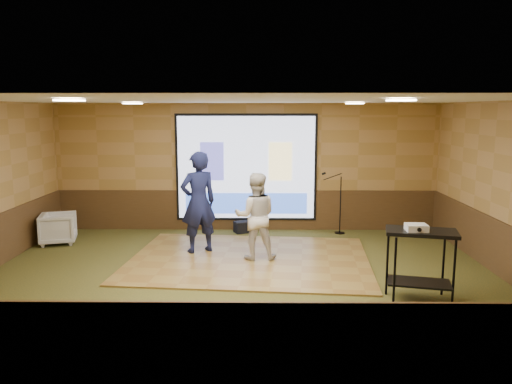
{
  "coord_description": "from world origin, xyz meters",
  "views": [
    {
      "loc": [
        0.36,
        -8.21,
        2.85
      ],
      "look_at": [
        0.26,
        1.14,
        1.3
      ],
      "focal_mm": 35.0,
      "sensor_mm": 36.0,
      "label": 1
    }
  ],
  "objects_px": {
    "dance_floor": "(249,259)",
    "player_left": "(198,202)",
    "projector_screen": "(246,169)",
    "projector": "(416,228)",
    "duffel_bag": "(244,227)",
    "av_table": "(421,250)",
    "banquet_chair": "(58,228)",
    "mic_stand": "(338,213)",
    "player_right": "(255,216)"
  },
  "relations": [
    {
      "from": "dance_floor",
      "to": "mic_stand",
      "type": "distance_m",
      "value": 2.95
    },
    {
      "from": "player_right",
      "to": "duffel_bag",
      "type": "height_order",
      "value": "player_right"
    },
    {
      "from": "dance_floor",
      "to": "player_left",
      "type": "relative_size",
      "value": 2.24
    },
    {
      "from": "av_table",
      "to": "projector",
      "type": "xyz_separation_m",
      "value": [
        -0.09,
        -0.04,
        0.35
      ]
    },
    {
      "from": "player_right",
      "to": "duffel_bag",
      "type": "xyz_separation_m",
      "value": [
        -0.3,
        2.18,
        -0.73
      ]
    },
    {
      "from": "projector",
      "to": "dance_floor",
      "type": "bearing_deg",
      "value": 142.6
    },
    {
      "from": "banquet_chair",
      "to": "dance_floor",
      "type": "bearing_deg",
      "value": -121.0
    },
    {
      "from": "av_table",
      "to": "projector",
      "type": "distance_m",
      "value": 0.37
    },
    {
      "from": "mic_stand",
      "to": "banquet_chair",
      "type": "xyz_separation_m",
      "value": [
        -6.13,
        -0.96,
        -0.16
      ]
    },
    {
      "from": "mic_stand",
      "to": "banquet_chair",
      "type": "relative_size",
      "value": 1.98
    },
    {
      "from": "av_table",
      "to": "banquet_chair",
      "type": "height_order",
      "value": "av_table"
    },
    {
      "from": "mic_stand",
      "to": "projector",
      "type": "bearing_deg",
      "value": -83.32
    },
    {
      "from": "player_left",
      "to": "banquet_chair",
      "type": "relative_size",
      "value": 2.77
    },
    {
      "from": "dance_floor",
      "to": "av_table",
      "type": "relative_size",
      "value": 4.17
    },
    {
      "from": "player_left",
      "to": "av_table",
      "type": "height_order",
      "value": "player_left"
    },
    {
      "from": "player_right",
      "to": "mic_stand",
      "type": "height_order",
      "value": "player_right"
    },
    {
      "from": "projector_screen",
      "to": "dance_floor",
      "type": "height_order",
      "value": "projector_screen"
    },
    {
      "from": "projector_screen",
      "to": "dance_floor",
      "type": "relative_size",
      "value": 0.74
    },
    {
      "from": "player_right",
      "to": "mic_stand",
      "type": "distance_m",
      "value": 2.86
    },
    {
      "from": "duffel_bag",
      "to": "av_table",
      "type": "bearing_deg",
      "value": -56.19
    },
    {
      "from": "player_left",
      "to": "projector",
      "type": "height_order",
      "value": "player_left"
    },
    {
      "from": "dance_floor",
      "to": "projector_screen",
      "type": "bearing_deg",
      "value": 93.05
    },
    {
      "from": "dance_floor",
      "to": "duffel_bag",
      "type": "bearing_deg",
      "value": 94.82
    },
    {
      "from": "projector_screen",
      "to": "projector",
      "type": "height_order",
      "value": "projector_screen"
    },
    {
      "from": "mic_stand",
      "to": "duffel_bag",
      "type": "bearing_deg",
      "value": 178.01
    },
    {
      "from": "av_table",
      "to": "player_right",
      "type": "bearing_deg",
      "value": 141.33
    },
    {
      "from": "player_right",
      "to": "banquet_chair",
      "type": "xyz_separation_m",
      "value": [
        -4.25,
        1.16,
        -0.53
      ]
    },
    {
      "from": "av_table",
      "to": "banquet_chair",
      "type": "xyz_separation_m",
      "value": [
        -6.74,
        3.15,
        -0.45
      ]
    },
    {
      "from": "projector_screen",
      "to": "duffel_bag",
      "type": "distance_m",
      "value": 1.37
    },
    {
      "from": "dance_floor",
      "to": "player_right",
      "type": "relative_size",
      "value": 2.73
    },
    {
      "from": "projector_screen",
      "to": "player_left",
      "type": "relative_size",
      "value": 1.65
    },
    {
      "from": "projector_screen",
      "to": "av_table",
      "type": "height_order",
      "value": "projector_screen"
    },
    {
      "from": "duffel_bag",
      "to": "player_right",
      "type": "bearing_deg",
      "value": -82.12
    },
    {
      "from": "projector_screen",
      "to": "banquet_chair",
      "type": "height_order",
      "value": "projector_screen"
    },
    {
      "from": "player_right",
      "to": "av_table",
      "type": "bearing_deg",
      "value": 139.5
    },
    {
      "from": "banquet_chair",
      "to": "player_left",
      "type": "bearing_deg",
      "value": -118.04
    },
    {
      "from": "projector_screen",
      "to": "player_right",
      "type": "bearing_deg",
      "value": -84.19
    },
    {
      "from": "projector_screen",
      "to": "projector",
      "type": "xyz_separation_m",
      "value": [
        2.65,
        -4.47,
        -0.34
      ]
    },
    {
      "from": "player_left",
      "to": "mic_stand",
      "type": "xyz_separation_m",
      "value": [
        3.02,
        1.66,
        -0.55
      ]
    },
    {
      "from": "player_left",
      "to": "projector",
      "type": "distance_m",
      "value": 4.33
    },
    {
      "from": "projector_screen",
      "to": "player_left",
      "type": "distance_m",
      "value": 2.21
    },
    {
      "from": "player_right",
      "to": "banquet_chair",
      "type": "relative_size",
      "value": 2.27
    },
    {
      "from": "duffel_bag",
      "to": "projector",
      "type": "bearing_deg",
      "value": -57.35
    },
    {
      "from": "duffel_bag",
      "to": "banquet_chair",
      "type": "bearing_deg",
      "value": -165.49
    },
    {
      "from": "projector",
      "to": "player_right",
      "type": "bearing_deg",
      "value": 141.25
    },
    {
      "from": "mic_stand",
      "to": "banquet_chair",
      "type": "distance_m",
      "value": 6.21
    },
    {
      "from": "dance_floor",
      "to": "duffel_bag",
      "type": "distance_m",
      "value": 2.19
    },
    {
      "from": "mic_stand",
      "to": "dance_floor",
      "type": "bearing_deg",
      "value": -133.79
    },
    {
      "from": "mic_stand",
      "to": "duffel_bag",
      "type": "distance_m",
      "value": 2.21
    },
    {
      "from": "projector_screen",
      "to": "projector",
      "type": "distance_m",
      "value": 5.2
    }
  ]
}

